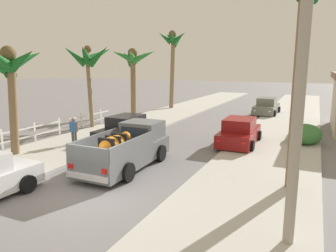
{
  "coord_description": "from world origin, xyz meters",
  "views": [
    {
      "loc": [
        6.89,
        -7.92,
        4.39
      ],
      "look_at": [
        -0.15,
        6.92,
        1.2
      ],
      "focal_mm": 33.31,
      "sensor_mm": 36.0,
      "label": 1
    }
  ],
  "objects_px": {
    "palm_tree_right_mid": "(173,48)",
    "palm_tree_left_back": "(89,59)",
    "car_left_mid": "(267,107)",
    "pedestrian": "(74,130)",
    "car_left_near": "(126,130)",
    "palm_tree_right_fore": "(134,63)",
    "utility_pole": "(301,76)",
    "car_right_mid": "(239,133)",
    "hedge_bush": "(305,134)",
    "palm_tree_left_mid": "(9,69)",
    "pickup_truck": "(127,149)",
    "palm_tree_right_back": "(305,3)"
  },
  "relations": [
    {
      "from": "palm_tree_right_fore",
      "to": "palm_tree_left_back",
      "type": "xyz_separation_m",
      "value": [
        -0.9,
        -4.26,
        0.26
      ]
    },
    {
      "from": "palm_tree_right_fore",
      "to": "hedge_bush",
      "type": "distance_m",
      "value": 13.78
    },
    {
      "from": "pickup_truck",
      "to": "car_left_mid",
      "type": "distance_m",
      "value": 18.35
    },
    {
      "from": "car_left_mid",
      "to": "palm_tree_right_fore",
      "type": "distance_m",
      "value": 12.65
    },
    {
      "from": "car_right_mid",
      "to": "hedge_bush",
      "type": "distance_m",
      "value": 3.89
    },
    {
      "from": "pedestrian",
      "to": "utility_pole",
      "type": "bearing_deg",
      "value": -24.75
    },
    {
      "from": "car_right_mid",
      "to": "utility_pole",
      "type": "height_order",
      "value": "utility_pole"
    },
    {
      "from": "palm_tree_right_mid",
      "to": "pedestrian",
      "type": "height_order",
      "value": "palm_tree_right_mid"
    },
    {
      "from": "palm_tree_right_back",
      "to": "pedestrian",
      "type": "xyz_separation_m",
      "value": [
        -11.3,
        1.53,
        -5.45
      ]
    },
    {
      "from": "pedestrian",
      "to": "car_left_mid",
      "type": "bearing_deg",
      "value": 64.06
    },
    {
      "from": "car_left_mid",
      "to": "pedestrian",
      "type": "distance_m",
      "value": 18.12
    },
    {
      "from": "car_right_mid",
      "to": "palm_tree_left_mid",
      "type": "relative_size",
      "value": 0.81
    },
    {
      "from": "hedge_bush",
      "to": "pedestrian",
      "type": "relative_size",
      "value": 1.76
    },
    {
      "from": "car_left_near",
      "to": "pedestrian",
      "type": "xyz_separation_m",
      "value": [
        -1.97,
        -2.15,
        0.2
      ]
    },
    {
      "from": "car_left_mid",
      "to": "palm_tree_right_mid",
      "type": "xyz_separation_m",
      "value": [
        -9.44,
        0.09,
        5.38
      ]
    },
    {
      "from": "palm_tree_left_mid",
      "to": "car_left_mid",
      "type": "bearing_deg",
      "value": 63.83
    },
    {
      "from": "palm_tree_right_fore",
      "to": "palm_tree_right_mid",
      "type": "distance_m",
      "value": 7.83
    },
    {
      "from": "pickup_truck",
      "to": "car_right_mid",
      "type": "relative_size",
      "value": 1.22
    },
    {
      "from": "pedestrian",
      "to": "palm_tree_right_mid",
      "type": "bearing_deg",
      "value": 95.29
    },
    {
      "from": "car_left_near",
      "to": "hedge_bush",
      "type": "distance_m",
      "value": 10.35
    },
    {
      "from": "car_left_near",
      "to": "car_right_mid",
      "type": "relative_size",
      "value": 1.0
    },
    {
      "from": "palm_tree_right_mid",
      "to": "palm_tree_left_back",
      "type": "distance_m",
      "value": 12.03
    },
    {
      "from": "car_left_near",
      "to": "car_left_mid",
      "type": "xyz_separation_m",
      "value": [
        5.96,
        14.14,
        0.0
      ]
    },
    {
      "from": "car_left_near",
      "to": "palm_tree_right_fore",
      "type": "bearing_deg",
      "value": 117.39
    },
    {
      "from": "palm_tree_right_mid",
      "to": "palm_tree_right_back",
      "type": "xyz_separation_m",
      "value": [
        12.81,
        -17.91,
        0.27
      ]
    },
    {
      "from": "palm_tree_left_back",
      "to": "hedge_bush",
      "type": "bearing_deg",
      "value": 7.09
    },
    {
      "from": "palm_tree_right_mid",
      "to": "utility_pole",
      "type": "bearing_deg",
      "value": -58.98
    },
    {
      "from": "palm_tree_right_back",
      "to": "palm_tree_left_mid",
      "type": "bearing_deg",
      "value": -175.13
    },
    {
      "from": "car_left_near",
      "to": "utility_pole",
      "type": "distance_m",
      "value": 12.61
    },
    {
      "from": "car_left_near",
      "to": "pedestrian",
      "type": "height_order",
      "value": "pedestrian"
    },
    {
      "from": "palm_tree_right_back",
      "to": "hedge_bush",
      "type": "height_order",
      "value": "palm_tree_right_back"
    },
    {
      "from": "palm_tree_left_back",
      "to": "utility_pole",
      "type": "bearing_deg",
      "value": -35.15
    },
    {
      "from": "car_left_mid",
      "to": "pedestrian",
      "type": "height_order",
      "value": "pedestrian"
    },
    {
      "from": "car_left_near",
      "to": "palm_tree_left_back",
      "type": "height_order",
      "value": "palm_tree_left_back"
    },
    {
      "from": "car_left_mid",
      "to": "palm_tree_right_fore",
      "type": "relative_size",
      "value": 0.75
    },
    {
      "from": "utility_pole",
      "to": "hedge_bush",
      "type": "distance_m",
      "value": 12.03
    },
    {
      "from": "pickup_truck",
      "to": "car_left_mid",
      "type": "relative_size",
      "value": 1.22
    },
    {
      "from": "pickup_truck",
      "to": "palm_tree_right_back",
      "type": "relative_size",
      "value": 0.65
    },
    {
      "from": "car_left_mid",
      "to": "palm_tree_right_mid",
      "type": "height_order",
      "value": "palm_tree_right_mid"
    },
    {
      "from": "utility_pole",
      "to": "palm_tree_right_mid",
      "type": "bearing_deg",
      "value": 121.02
    },
    {
      "from": "palm_tree_left_back",
      "to": "hedge_bush",
      "type": "distance_m",
      "value": 14.59
    },
    {
      "from": "palm_tree_left_mid",
      "to": "palm_tree_right_fore",
      "type": "bearing_deg",
      "value": 90.34
    },
    {
      "from": "palm_tree_left_mid",
      "to": "palm_tree_left_back",
      "type": "relative_size",
      "value": 0.91
    },
    {
      "from": "car_left_near",
      "to": "hedge_bush",
      "type": "height_order",
      "value": "car_left_near"
    },
    {
      "from": "palm_tree_left_back",
      "to": "utility_pole",
      "type": "distance_m",
      "value": 16.97
    },
    {
      "from": "utility_pole",
      "to": "palm_tree_right_back",
      "type": "bearing_deg",
      "value": 93.52
    },
    {
      "from": "car_left_near",
      "to": "palm_tree_right_fore",
      "type": "height_order",
      "value": "palm_tree_right_fore"
    },
    {
      "from": "car_left_near",
      "to": "pedestrian",
      "type": "distance_m",
      "value": 2.92
    },
    {
      "from": "palm_tree_right_back",
      "to": "hedge_bush",
      "type": "bearing_deg",
      "value": 88.45
    },
    {
      "from": "car_right_mid",
      "to": "utility_pole",
      "type": "bearing_deg",
      "value": -70.49
    }
  ]
}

